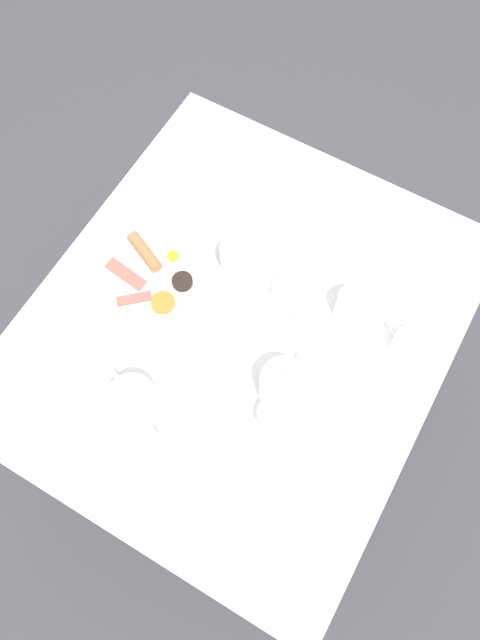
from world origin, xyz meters
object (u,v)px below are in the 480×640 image
(breakfast_plate, at_px, (155,277))
(teacup_with_saucer_right, at_px, (289,296))
(teapot_far, at_px, (134,404))
(fork_by_plate, at_px, (218,516))
(water_glass_tall, at_px, (352,306))
(fork_spare, at_px, (33,373))
(knife_by_plate, at_px, (386,254))
(spoon_for_tea, at_px, (248,160))
(teapot_near, at_px, (283,387))
(water_glass_short, at_px, (237,258))
(teacup_with_saucer_left, at_px, (408,348))

(breakfast_plate, bearing_deg, teacup_with_saucer_right, -70.59)
(breakfast_plate, height_order, teapot_far, teapot_far)
(teacup_with_saucer_right, bearing_deg, fork_by_plate, -168.06)
(water_glass_tall, height_order, fork_spare, water_glass_tall)
(fork_spare, bearing_deg, knife_by_plate, -39.72)
(spoon_for_tea, relative_size, fork_spare, 0.92)
(teapot_near, distance_m, fork_by_plate, 0.30)
(water_glass_short, bearing_deg, teacup_with_saucer_right, -96.68)
(teapot_far, relative_size, knife_by_plate, 0.87)
(teacup_with_saucer_right, height_order, water_glass_tall, water_glass_tall)
(spoon_for_tea, bearing_deg, water_glass_short, -154.93)
(teapot_near, distance_m, water_glass_short, 0.33)
(teacup_with_saucer_left, distance_m, teacup_with_saucer_right, 0.29)
(teapot_far, relative_size, water_glass_tall, 2.29)
(water_glass_tall, bearing_deg, teacup_with_saucer_left, -99.65)
(teacup_with_saucer_left, relative_size, spoon_for_tea, 0.97)
(teacup_with_saucer_left, height_order, spoon_for_tea, teacup_with_saucer_left)
(fork_by_plate, bearing_deg, breakfast_plate, 46.08)
(fork_spare, bearing_deg, fork_by_plate, -96.26)
(teapot_far, bearing_deg, teacup_with_saucer_left, -112.68)
(spoon_for_tea, bearing_deg, teacup_with_saucer_right, -137.13)
(teacup_with_saucer_right, relative_size, fork_by_plate, 0.76)
(teapot_far, xyz_separation_m, fork_by_plate, (-0.10, -0.27, -0.05))
(teapot_near, bearing_deg, teacup_with_saucer_left, -35.48)
(teapot_near, height_order, teacup_with_saucer_left, teapot_near)
(knife_by_plate, xyz_separation_m, spoon_for_tea, (0.08, 0.43, 0.00))
(spoon_for_tea, bearing_deg, breakfast_plate, 177.27)
(breakfast_plate, xyz_separation_m, teacup_with_saucer_right, (0.11, -0.30, 0.02))
(teapot_near, height_order, teapot_far, same)
(teapot_far, bearing_deg, teacup_with_saucer_right, -87.40)
(teapot_far, relative_size, teacup_with_saucer_right, 1.30)
(teacup_with_saucer_right, relative_size, fork_spare, 0.90)
(knife_by_plate, bearing_deg, breakfast_plate, 126.65)
(teapot_far, distance_m, water_glass_short, 0.41)
(teacup_with_saucer_right, bearing_deg, teapot_far, 157.84)
(water_glass_short, height_order, knife_by_plate, water_glass_short)
(teacup_with_saucer_left, bearing_deg, fork_by_plate, 160.42)
(teacup_with_saucer_right, relative_size, water_glass_short, 1.51)
(breakfast_plate, height_order, fork_spare, breakfast_plate)
(teapot_near, distance_m, knife_by_plate, 0.44)
(teacup_with_saucer_left, bearing_deg, teacup_with_saucer_right, 93.76)
(teacup_with_saucer_right, relative_size, spoon_for_tea, 0.97)
(teapot_far, distance_m, spoon_for_tea, 0.71)
(teapot_far, xyz_separation_m, fork_spare, (-0.05, 0.25, -0.05))
(water_glass_short, xyz_separation_m, fork_by_plate, (-0.52, -0.25, -0.04))
(teapot_near, xyz_separation_m, fork_by_plate, (-0.29, -0.01, -0.05))
(water_glass_short, bearing_deg, spoon_for_tea, 25.07)
(teapot_far, distance_m, fork_by_plate, 0.29)
(teapot_far, bearing_deg, water_glass_tall, -99.55)
(fork_by_plate, bearing_deg, knife_by_plate, -3.33)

